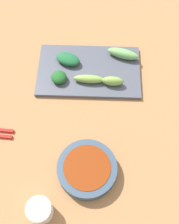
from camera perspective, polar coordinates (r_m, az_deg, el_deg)
tabletop at (r=0.81m, az=1.23°, el=0.16°), size 2.10×2.10×0.02m
sauce_bowl at (r=0.71m, az=-0.17°, el=-11.37°), size 0.15×0.15×0.03m
serving_plate at (r=0.86m, az=0.14°, el=8.22°), size 0.19×0.30×0.01m
broccoli_leafy_0 at (r=0.87m, az=-4.08°, el=10.48°), size 0.07×0.08×0.03m
broccoli_stalk_1 at (r=0.82m, az=0.17°, el=6.62°), size 0.03×0.09×0.03m
broccoli_stalk_2 at (r=0.82m, az=4.96°, el=6.18°), size 0.03×0.06×0.03m
broccoli_stalk_3 at (r=0.88m, az=7.01°, el=11.50°), size 0.06×0.10×0.03m
broccoli_leafy_4 at (r=0.83m, az=-5.87°, el=6.94°), size 0.06×0.06×0.03m
tea_cup at (r=0.69m, az=-9.56°, el=-18.88°), size 0.06×0.06×0.05m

